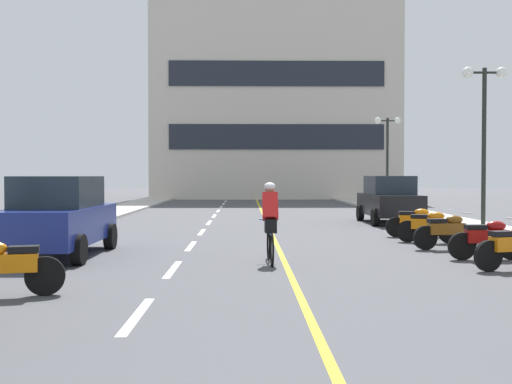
{
  "coord_description": "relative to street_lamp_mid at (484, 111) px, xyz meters",
  "views": [
    {
      "loc": [
        -0.58,
        -2.12,
        1.84
      ],
      "look_at": [
        -0.28,
        15.35,
        1.37
      ],
      "focal_mm": 43.62,
      "sensor_mm": 36.0,
      "label": 1
    }
  ],
  "objects": [
    {
      "name": "centre_line_yellow",
      "position": [
        -6.88,
        6.14,
        -3.92
      ],
      "size": [
        0.12,
        66.0,
        0.01
      ],
      "primitive_type": "cube",
      "color": "gold",
      "rests_on": "ground"
    },
    {
      "name": "lane_dash_4",
      "position": [
        -9.13,
        0.14,
        -3.92
      ],
      "size": [
        0.14,
        2.2,
        0.01
      ],
      "primitive_type": "cube",
      "color": "silver",
      "rests_on": "ground"
    },
    {
      "name": "street_lamp_far",
      "position": [
        0.14,
        14.28,
        -0.18
      ],
      "size": [
        1.46,
        0.36,
        4.93
      ],
      "color": "black",
      "rests_on": "curb_right"
    },
    {
      "name": "motorcycle_7",
      "position": [
        -2.67,
        -1.63,
        -3.45
      ],
      "size": [
        1.7,
        0.6,
        0.92
      ],
      "color": "black",
      "rests_on": "ground"
    },
    {
      "name": "street_lamp_mid",
      "position": [
        0.0,
        0.0,
        0.0
      ],
      "size": [
        1.46,
        0.36,
        5.22
      ],
      "color": "black",
      "rests_on": "curb_right"
    },
    {
      "name": "motorcycle_5",
      "position": [
        -2.73,
        -4.73,
        -3.45
      ],
      "size": [
        1.7,
        0.6,
        0.92
      ],
      "color": "black",
      "rests_on": "ground"
    },
    {
      "name": "motorcycle_2",
      "position": [
        -11.32,
        -10.61,
        -3.45
      ],
      "size": [
        1.67,
        0.68,
        0.92
      ],
      "color": "black",
      "rests_on": "ground"
    },
    {
      "name": "lane_dash_7",
      "position": [
        -9.13,
        12.14,
        -3.92
      ],
      "size": [
        0.14,
        2.2,
        0.01
      ],
      "primitive_type": "cube",
      "color": "silver",
      "rests_on": "ground"
    },
    {
      "name": "office_building",
      "position": [
        -5.35,
        31.97,
        4.03
      ],
      "size": [
        19.41,
        9.77,
        15.91
      ],
      "color": "beige",
      "rests_on": "ground"
    },
    {
      "name": "curb_left",
      "position": [
        -14.33,
        6.14,
        -3.87
      ],
      "size": [
        2.4,
        72.0,
        0.12
      ],
      "primitive_type": "cube",
      "color": "#B7B2A8",
      "rests_on": "ground"
    },
    {
      "name": "ground_plane",
      "position": [
        -7.13,
        3.14,
        -3.93
      ],
      "size": [
        140.0,
        140.0,
        0.0
      ],
      "primitive_type": "plane",
      "color": "#47474C"
    },
    {
      "name": "lane_dash_6",
      "position": [
        -9.13,
        8.14,
        -3.92
      ],
      "size": [
        0.14,
        2.2,
        0.01
      ],
      "primitive_type": "cube",
      "color": "silver",
      "rests_on": "ground"
    },
    {
      "name": "cyclist_rider",
      "position": [
        -7.19,
        -6.99,
        -3.04
      ],
      "size": [
        0.42,
        1.77,
        1.71
      ],
      "color": "black",
      "rests_on": "ground"
    },
    {
      "name": "lane_dash_8",
      "position": [
        -9.13,
        16.14,
        -3.92
      ],
      "size": [
        0.14,
        2.2,
        0.01
      ],
      "primitive_type": "cube",
      "color": "silver",
      "rests_on": "ground"
    },
    {
      "name": "lane_dash_1",
      "position": [
        -9.13,
        -11.86,
        -3.92
      ],
      "size": [
        0.14,
        2.2,
        0.01
      ],
      "primitive_type": "cube",
      "color": "silver",
      "rests_on": "ground"
    },
    {
      "name": "curb_right",
      "position": [
        0.07,
        6.14,
        -3.87
      ],
      "size": [
        2.4,
        72.0,
        0.12
      ],
      "primitive_type": "cube",
      "color": "#B7B2A8",
      "rests_on": "ground"
    },
    {
      "name": "parked_car_mid",
      "position": [
        -2.18,
        3.81,
        -3.01
      ],
      "size": [
        1.96,
        4.22,
        1.82
      ],
      "color": "black",
      "rests_on": "ground"
    },
    {
      "name": "lane_dash_9",
      "position": [
        -9.13,
        20.14,
        -3.92
      ],
      "size": [
        0.14,
        2.2,
        0.01
      ],
      "primitive_type": "cube",
      "color": "silver",
      "rests_on": "ground"
    },
    {
      "name": "motorcycle_6",
      "position": [
        -2.72,
        -3.21,
        -3.45
      ],
      "size": [
        1.64,
        0.8,
        0.92
      ],
      "color": "black",
      "rests_on": "ground"
    },
    {
      "name": "lane_dash_10",
      "position": [
        -9.13,
        24.14,
        -3.92
      ],
      "size": [
        0.14,
        2.2,
        0.01
      ],
      "primitive_type": "cube",
      "color": "silver",
      "rests_on": "ground"
    },
    {
      "name": "lane_dash_5",
      "position": [
        -9.13,
        4.14,
        -3.92
      ],
      "size": [
        0.14,
        2.2,
        0.01
      ],
      "primitive_type": "cube",
      "color": "silver",
      "rests_on": "ground"
    },
    {
      "name": "parked_car_near",
      "position": [
        -11.95,
        -5.86,
        -3.01
      ],
      "size": [
        1.96,
        4.22,
        1.82
      ],
      "color": "black",
      "rests_on": "ground"
    },
    {
      "name": "lane_dash_2",
      "position": [
        -9.13,
        -7.86,
        -3.92
      ],
      "size": [
        0.14,
        2.2,
        0.01
      ],
      "primitive_type": "cube",
      "color": "silver",
      "rests_on": "ground"
    },
    {
      "name": "motorcycle_4",
      "position": [
        -2.46,
        -6.62,
        -3.45
      ],
      "size": [
        1.7,
        0.6,
        0.92
      ],
      "color": "black",
      "rests_on": "ground"
    },
    {
      "name": "lane_dash_11",
      "position": [
        -9.13,
        28.14,
        -3.92
      ],
      "size": [
        0.14,
        2.2,
        0.01
      ],
      "primitive_type": "cube",
      "color": "silver",
      "rests_on": "ground"
    },
    {
      "name": "lane_dash_3",
      "position": [
        -9.13,
        -3.86,
        -3.92
      ],
      "size": [
        0.14,
        2.2,
        0.01
      ],
      "primitive_type": "cube",
      "color": "silver",
      "rests_on": "ground"
    }
  ]
}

